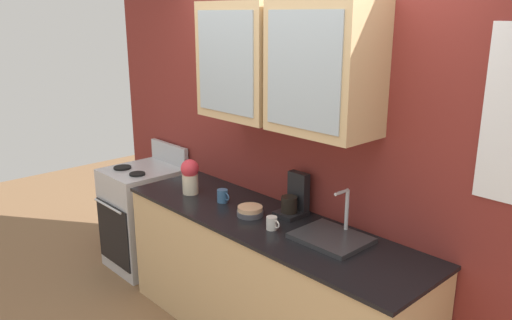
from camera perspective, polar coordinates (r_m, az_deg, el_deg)
The scene contains 9 objects.
back_wall_unit at distance 3.45m, azimuth 5.06°, elevation 2.92°, with size 4.55×0.48×2.59m.
counter at distance 3.60m, azimuth 1.04°, elevation -13.44°, with size 2.37×0.67×0.91m.
stove_range at distance 4.74m, azimuth -12.33°, elevation -6.21°, with size 0.56×0.67×1.09m.
sink_faucet at distance 3.14m, azimuth 8.46°, elevation -8.48°, with size 0.43×0.35×0.30m.
bowl_stack at distance 3.46m, azimuth -0.67°, elevation -5.74°, with size 0.18×0.18×0.06m.
vase at distance 3.87m, azimuth -7.39°, elevation -1.72°, with size 0.14×0.14×0.27m.
cup_near_sink at distance 3.24m, azimuth 1.80°, elevation -7.06°, with size 0.10×0.07×0.08m.
cup_near_bowls at distance 3.70m, azimuth -3.75°, elevation -4.03°, with size 0.11×0.08×0.09m.
coffee_maker at distance 3.46m, azimuth 4.31°, elevation -4.42°, with size 0.17×0.20×0.29m.
Camera 1 is at (2.25, -2.18, 2.23)m, focal length 35.77 mm.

